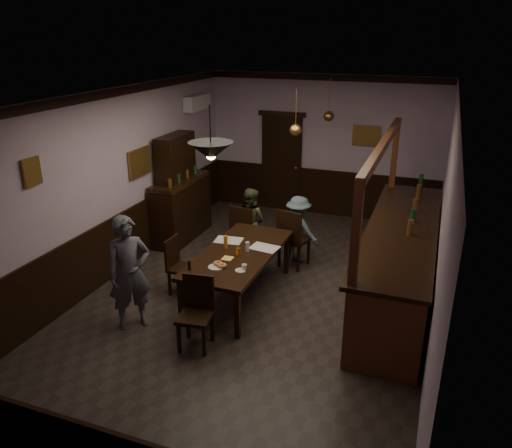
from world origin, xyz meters
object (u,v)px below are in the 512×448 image
at_px(soda_can, 238,252).
at_px(sideboard, 180,198).
at_px(coffee_cup, 244,267).
at_px(bar_counter, 400,260).
at_px(person_seated_right, 298,229).
at_px(pendant_brass_mid, 295,130).
at_px(person_standing, 129,273).
at_px(pendant_brass_far, 329,116).
at_px(person_seated_left, 250,221).
at_px(chair_far_left, 244,230).
at_px(chair_near, 197,308).
at_px(pendant_iron, 211,151).
at_px(dining_table, 239,256).
at_px(chair_side, 178,263).
at_px(chair_far_right, 292,236).

xyz_separation_m(soda_can, sideboard, (-2.00, 1.90, 0.00)).
bearing_deg(coffee_cup, bar_counter, 36.73).
relative_size(person_seated_right, pendant_brass_mid, 1.47).
relative_size(person_standing, soda_can, 13.34).
bearing_deg(pendant_brass_far, coffee_cup, -93.99).
distance_m(person_seated_left, bar_counter, 2.76).
bearing_deg(person_seated_left, chair_far_left, 101.77).
bearing_deg(chair_near, sideboard, 113.92).
distance_m(coffee_cup, sideboard, 3.22).
bearing_deg(person_seated_right, person_seated_left, 16.40).
distance_m(person_standing, soda_can, 1.57).
distance_m(sideboard, pendant_iron, 3.61).
xyz_separation_m(dining_table, person_standing, (-1.07, -1.23, 0.12)).
xyz_separation_m(chair_near, pendant_brass_mid, (0.40, 2.94, 1.78)).
bearing_deg(coffee_cup, chair_far_left, 113.19).
height_order(chair_far_left, sideboard, sideboard).
bearing_deg(chair_far_left, pendant_brass_mid, -151.25).
xyz_separation_m(sideboard, bar_counter, (4.20, -0.90, -0.21)).
bearing_deg(person_standing, soda_can, -3.03).
bearing_deg(dining_table, soda_can, -69.51).
bearing_deg(coffee_cup, chair_side, 165.32).
bearing_deg(coffee_cup, pendant_brass_far, 87.07).
height_order(chair_far_left, pendant_iron, pendant_iron).
distance_m(chair_far_right, pendant_brass_mid, 1.76).
bearing_deg(chair_near, chair_far_left, 90.84).
distance_m(chair_near, pendant_iron, 2.00).
distance_m(person_standing, pendant_iron, 2.00).
distance_m(dining_table, bar_counter, 2.42).
xyz_separation_m(chair_near, coffee_cup, (0.34, 0.79, 0.28)).
height_order(dining_table, chair_near, chair_near).
bearing_deg(sideboard, pendant_brass_far, 29.19).
distance_m(chair_near, bar_counter, 3.17).
bearing_deg(bar_counter, chair_side, -161.65).
bearing_deg(person_seated_left, dining_table, 119.23).
relative_size(chair_far_left, chair_far_right, 0.96).
height_order(person_standing, sideboard, sideboard).
height_order(coffee_cup, pendant_brass_far, pendant_brass_far).
relative_size(pendant_iron, pendant_brass_mid, 0.82).
relative_size(chair_far_left, soda_can, 8.46).
xyz_separation_m(person_standing, pendant_iron, (1.06, 0.43, 1.65)).
distance_m(person_seated_right, pendant_brass_far, 2.36).
distance_m(person_seated_left, sideboard, 1.56).
relative_size(soda_can, bar_counter, 0.03).
relative_size(person_standing, pendant_iron, 2.41).
bearing_deg(dining_table, pendant_brass_mid, 77.49).
relative_size(dining_table, pendant_brass_mid, 2.74).
bearing_deg(pendant_brass_far, pendant_iron, -98.21).
xyz_separation_m(person_seated_right, pendant_brass_far, (0.08, 1.64, 1.70)).
height_order(person_seated_left, bar_counter, bar_counter).
height_order(person_seated_right, sideboard, sideboard).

